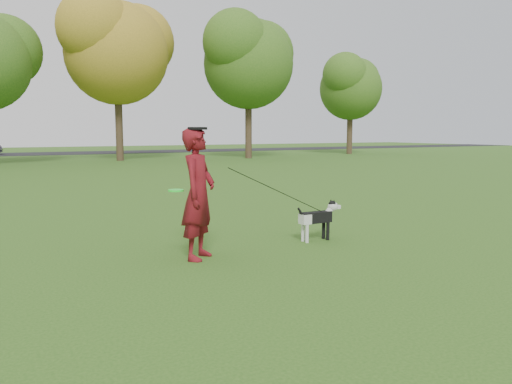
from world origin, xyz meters
TOP-DOWN VIEW (x-y plane):
  - ground at (0.00, 0.00)m, footprint 120.00×120.00m
  - road at (0.00, 40.00)m, footprint 120.00×7.00m
  - man at (-1.19, -0.26)m, footprint 0.87×0.88m
  - dog at (1.22, -0.09)m, footprint 0.96×0.19m
  - man_held_items at (0.30, -0.21)m, footprint 3.09×0.43m
  - tree_row at (-1.43, 26.07)m, footprint 51.74×8.86m

SIDE VIEW (x-z plane):
  - ground at x=0.00m, z-range 0.00..0.00m
  - road at x=0.00m, z-range 0.00..0.02m
  - dog at x=1.22m, z-range 0.08..0.81m
  - man_held_items at x=0.30m, z-range 0.18..1.74m
  - man at x=-1.19m, z-range 0.00..2.04m
  - tree_row at x=-1.43m, z-range 1.40..13.41m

